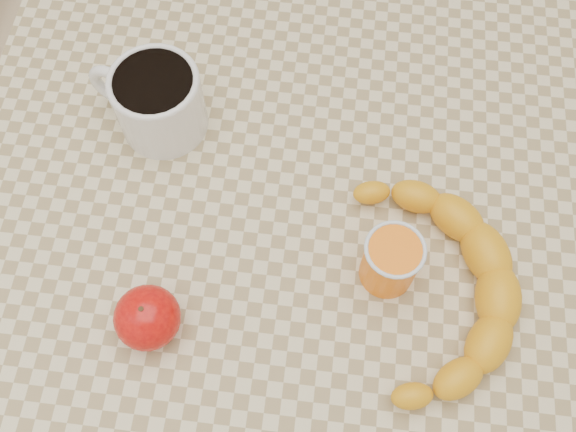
# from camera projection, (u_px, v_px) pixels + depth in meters

# --- Properties ---
(ground) EXTENTS (3.00, 3.00, 0.00)m
(ground) POSITION_uv_depth(u_px,v_px,m) (288.00, 360.00, 1.42)
(ground) COLOR tan
(ground) RESTS_ON ground
(table) EXTENTS (0.80, 0.80, 0.75)m
(table) POSITION_uv_depth(u_px,v_px,m) (288.00, 250.00, 0.82)
(table) COLOR beige
(table) RESTS_ON ground
(coffee_mug) EXTENTS (0.16, 0.13, 0.09)m
(coffee_mug) POSITION_uv_depth(u_px,v_px,m) (156.00, 100.00, 0.75)
(coffee_mug) COLOR silver
(coffee_mug) RESTS_ON table
(orange_juice_glass) EXTENTS (0.06, 0.06, 0.07)m
(orange_juice_glass) POSITION_uv_depth(u_px,v_px,m) (391.00, 261.00, 0.68)
(orange_juice_glass) COLOR orange
(orange_juice_glass) RESTS_ON table
(apple) EXTENTS (0.07, 0.07, 0.06)m
(apple) POSITION_uv_depth(u_px,v_px,m) (147.00, 318.00, 0.66)
(apple) COLOR #950406
(apple) RESTS_ON table
(banana) EXTENTS (0.25, 0.33, 0.05)m
(banana) POSITION_uv_depth(u_px,v_px,m) (436.00, 287.00, 0.68)
(banana) COLOR orange
(banana) RESTS_ON table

